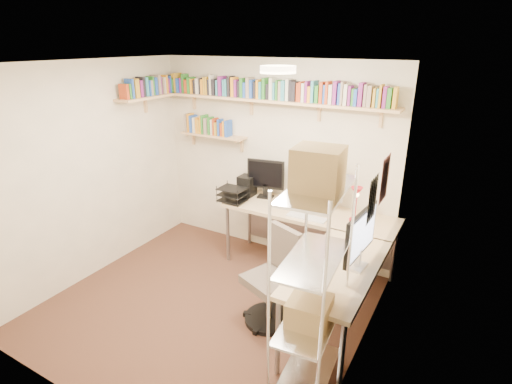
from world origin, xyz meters
TOP-DOWN VIEW (x-y plane):
  - ground at (0.00, 0.00)m, footprint 3.20×3.20m
  - room_shell at (0.00, 0.00)m, footprint 3.24×3.04m
  - wall_shelves at (-0.42, 1.30)m, footprint 3.12×1.09m
  - corner_desk at (0.70, 0.92)m, footprint 2.13×2.04m
  - office_chair at (0.72, 0.15)m, footprint 0.57×0.58m
  - wire_rack at (1.36, -0.51)m, footprint 0.46×0.83m

SIDE VIEW (x-z plane):
  - ground at x=0.00m, z-range 0.00..0.00m
  - office_chair at x=0.72m, z-range -0.08..0.91m
  - corner_desk at x=0.70m, z-range 0.10..1.48m
  - wire_rack at x=1.36m, z-range 0.23..2.27m
  - room_shell at x=0.00m, z-range 0.29..2.81m
  - wall_shelves at x=-0.42m, z-range 1.63..2.43m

